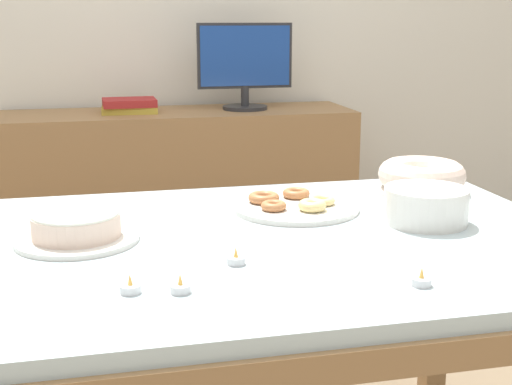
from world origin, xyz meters
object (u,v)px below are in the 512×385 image
Objects in this scene: cake_chocolate_round at (76,228)px; tealight_near_cakes at (130,288)px; computer_monitor at (245,67)px; plate_stack at (426,206)px; tealight_near_front at (236,260)px; pastry_platter at (294,205)px; tealight_left_edge at (421,281)px; book_stack at (129,106)px; cake_golden_bundt at (422,177)px; tealight_right_edge at (180,287)px.

tealight_near_cakes is (0.10, -0.35, -0.02)m from cake_chocolate_round.
computer_monitor is 1.67m from cake_chocolate_round.
plate_stack is 5.25× the size of tealight_near_front.
plate_stack is (0.29, -0.20, 0.03)m from pastry_platter.
tealight_near_front is (0.33, -0.24, -0.02)m from cake_chocolate_round.
tealight_left_edge is 1.00× the size of tealight_near_front.
book_stack is 1.51m from cake_chocolate_round.
tealight_near_cakes is (-0.11, -1.84, -0.12)m from book_stack.
tealight_near_cakes is (-0.62, -1.84, -0.28)m from computer_monitor.
cake_chocolate_round is 0.40m from tealight_near_front.
plate_stack is at bearing 22.27° from tealight_near_cakes.
cake_golden_bundt is at bearing 36.84° from tealight_near_front.
tealight_near_cakes is 0.25m from tealight_near_front.
plate_stack is 5.25× the size of tealight_near_cakes.
cake_chocolate_round is 0.85m from plate_stack.
pastry_platter is at bearing 15.35° from cake_chocolate_round.
cake_golden_bundt is 0.80× the size of pastry_platter.
cake_chocolate_round is 7.16× the size of tealight_near_cakes.
book_stack is 1.46m from cake_golden_bundt.
tealight_near_front is (-0.66, -0.49, -0.04)m from cake_golden_bundt.
book_stack is 1.85m from tealight_near_cakes.
computer_monitor is 1.48× the size of cake_chocolate_round.
plate_stack is at bearing 63.10° from tealight_left_edge.
plate_stack is 5.25× the size of tealight_right_edge.
cake_chocolate_round reaches higher than pastry_platter.
cake_golden_bundt is 6.80× the size of tealight_near_cakes.
plate_stack reaches higher than tealight_right_edge.
cake_golden_bundt is 0.82m from tealight_near_front.
cake_golden_bundt is 6.80× the size of tealight_right_edge.
tealight_right_edge is at bearing -141.71° from cake_golden_bundt.
plate_stack is at bearing 20.38° from tealight_near_front.
book_stack reaches higher than cake_chocolate_round.
cake_chocolate_round is (-0.72, -1.49, -0.26)m from computer_monitor.
plate_stack is (0.65, -1.53, -0.09)m from book_stack.
cake_chocolate_round is 0.84× the size of pastry_platter.
tealight_near_front is (-0.24, -0.39, -0.00)m from pastry_platter.
tealight_left_edge is at bearing -33.84° from cake_chocolate_round.
cake_golden_bundt is 6.80× the size of tealight_near_front.
pastry_platter is at bearing 145.52° from plate_stack.
book_stack is at bearing 102.97° from tealight_left_edge.
book_stack is 1.98m from tealight_left_edge.
book_stack is 0.89× the size of cake_golden_bundt.
computer_monitor reaches higher than book_stack.
computer_monitor is 0.53m from book_stack.
plate_stack is at bearing 26.39° from tealight_right_edge.
cake_chocolate_round is at bearing 177.26° from plate_stack.
cake_golden_bundt is at bearing -57.78° from book_stack.
computer_monitor is at bearing 64.22° from cake_chocolate_round.
tealight_near_cakes is (-0.09, 0.02, 0.00)m from tealight_right_edge.
book_stack reaches higher than tealight_near_cakes.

